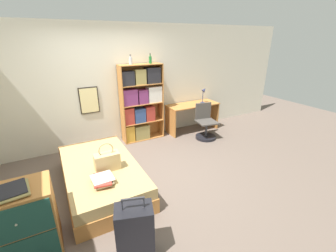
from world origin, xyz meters
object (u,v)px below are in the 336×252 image
(desk_chair, at_px, (205,128))
(dresser, at_px, (23,222))
(suitcase, at_px, (135,232))
(desk, at_px, (192,112))
(bottle_green, at_px, (131,61))
(desk_lamp, at_px, (204,92))
(book_stack_on_bed, at_px, (103,180))
(bookcase, at_px, (140,103))
(bed, at_px, (102,175))
(handbag, at_px, (107,161))
(bottle_brown, at_px, (150,60))
(magazine_pile_on_dresser, at_px, (13,191))

(desk_chair, bearing_deg, dresser, -156.50)
(suitcase, relative_size, desk, 0.57)
(bottle_green, relative_size, desk_lamp, 0.49)
(book_stack_on_bed, relative_size, bottle_green, 1.95)
(bookcase, xyz_separation_m, desk_chair, (1.39, -0.67, -0.64))
(bed, bearing_deg, handbag, -71.70)
(suitcase, relative_size, bottle_brown, 3.62)
(handbag, height_order, magazine_pile_on_dresser, magazine_pile_on_dresser)
(suitcase, bearing_deg, bed, 91.52)
(magazine_pile_on_dresser, distance_m, bottle_brown, 3.56)
(bottle_green, xyz_separation_m, desk, (1.55, -0.12, -1.33))
(dresser, relative_size, bottle_brown, 3.94)
(bottle_brown, bearing_deg, desk_lamp, -4.10)
(suitcase, xyz_separation_m, desk, (2.61, 2.77, 0.19))
(bed, relative_size, handbag, 4.49)
(magazine_pile_on_dresser, relative_size, desk, 0.28)
(desk, xyz_separation_m, desk_chair, (0.01, -0.56, -0.25))
(dresser, height_order, bookcase, bookcase)
(book_stack_on_bed, height_order, bookcase, bookcase)
(bed, bearing_deg, desk_lamp, 23.51)
(desk_chair, bearing_deg, handbag, -159.56)
(dresser, relative_size, magazine_pile_on_dresser, 2.27)
(dresser, xyz_separation_m, bookcase, (2.29, 2.27, 0.48))
(bottle_green, bearing_deg, bottle_brown, -5.05)
(handbag, bearing_deg, book_stack_on_bed, -115.52)
(bookcase, bearing_deg, desk_lamp, -4.55)
(suitcase, height_order, desk, suitcase)
(bed, xyz_separation_m, handbag, (0.07, -0.21, 0.35))
(handbag, distance_m, desk, 3.00)
(bottle_brown, bearing_deg, book_stack_on_bed, -130.17)
(dresser, bearing_deg, suitcase, -29.90)
(suitcase, bearing_deg, book_stack_on_bed, 97.22)
(bookcase, relative_size, desk_lamp, 4.31)
(book_stack_on_bed, distance_m, bottle_green, 2.67)
(book_stack_on_bed, relative_size, dresser, 0.46)
(handbag, height_order, bottle_green, bottle_green)
(book_stack_on_bed, relative_size, desk_chair, 0.46)
(handbag, distance_m, bottle_brown, 2.53)
(magazine_pile_on_dresser, bearing_deg, handbag, 31.85)
(bottle_brown, bearing_deg, bottle_green, 174.95)
(desk_lamp, bearing_deg, desk, 176.20)
(bottle_green, relative_size, desk_chair, 0.24)
(magazine_pile_on_dresser, distance_m, bottle_green, 3.29)
(suitcase, bearing_deg, bottle_green, 69.73)
(bed, xyz_separation_m, magazine_pile_on_dresser, (-1.01, -0.89, 0.66))
(bottle_green, bearing_deg, bookcase, -1.99)
(handbag, relative_size, magazine_pile_on_dresser, 1.20)
(bed, xyz_separation_m, bookcase, (1.27, 1.43, 0.70))
(dresser, relative_size, desk_lamp, 2.05)
(bookcase, bearing_deg, bed, -131.77)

